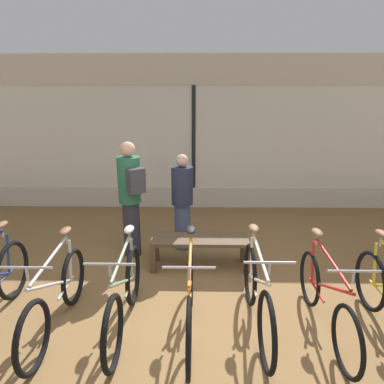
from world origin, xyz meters
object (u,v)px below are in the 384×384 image
at_px(bicycle_center_left, 124,297).
at_px(bicycle_right, 325,300).
at_px(bicycle_left, 56,299).
at_px(bicycle_center_right, 257,295).
at_px(display_bench, 200,243).
at_px(bicycle_center, 190,298).
at_px(customer_by_window, 182,201).
at_px(customer_near_rack, 131,196).

bearing_deg(bicycle_center_left, bicycle_right, -0.27).
distance_m(bicycle_left, bicycle_center_right, 2.13).
bearing_deg(bicycle_center_left, display_bench, 59.47).
bearing_deg(bicycle_center_left, bicycle_center, -2.77).
relative_size(bicycle_left, bicycle_right, 1.00).
relative_size(bicycle_right, customer_by_window, 1.11).
distance_m(bicycle_center_right, customer_by_window, 2.22).
distance_m(bicycle_left, bicycle_center, 1.42).
distance_m(bicycle_right, display_bench, 1.91).
bearing_deg(display_bench, bicycle_right, -46.45).
bearing_deg(bicycle_center, customer_by_window, 94.72).
bearing_deg(bicycle_center_left, bicycle_left, -177.63).
bearing_deg(customer_by_window, customer_near_rack, -160.28).
bearing_deg(bicycle_center_left, bicycle_center_right, 0.95).
height_order(bicycle_center_right, bicycle_right, bicycle_center_right).
bearing_deg(customer_near_rack, bicycle_left, -105.28).
xyz_separation_m(bicycle_left, display_bench, (1.53, 1.40, -0.00)).
xyz_separation_m(bicycle_left, bicycle_right, (2.84, 0.02, 0.00)).
height_order(bicycle_center, customer_by_window, customer_by_window).
xyz_separation_m(bicycle_center_left, bicycle_right, (2.12, -0.01, -0.01)).
xyz_separation_m(display_bench, customer_by_window, (-0.28, 0.65, 0.44)).
relative_size(bicycle_left, display_bench, 1.23).
relative_size(bicycle_center, display_bench, 1.28).
relative_size(bicycle_left, customer_near_rack, 0.97).
xyz_separation_m(bicycle_left, bicycle_center_left, (0.72, 0.03, 0.01)).
xyz_separation_m(bicycle_left, bicycle_center_right, (2.13, 0.05, 0.03)).
relative_size(bicycle_center_right, bicycle_right, 1.02).
bearing_deg(customer_near_rack, display_bench, -19.57).
relative_size(customer_near_rack, customer_by_window, 1.15).
distance_m(bicycle_left, bicycle_center_left, 0.72).
height_order(bicycle_center_left, display_bench, bicycle_center_left).
xyz_separation_m(bicycle_center, customer_by_window, (-0.17, 2.05, 0.41)).
height_order(bicycle_center, bicycle_right, bicycle_center).
bearing_deg(bicycle_right, customer_near_rack, 143.37).
bearing_deg(bicycle_right, bicycle_left, -179.60).
height_order(bicycle_left, display_bench, bicycle_left).
distance_m(bicycle_center, bicycle_right, 1.42).
relative_size(bicycle_center_left, customer_by_window, 1.11).
bearing_deg(bicycle_right, bicycle_center_left, 179.73).
relative_size(bicycle_center, customer_by_window, 1.15).
bearing_deg(display_bench, customer_by_window, 113.30).
distance_m(bicycle_center_right, bicycle_right, 0.71).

